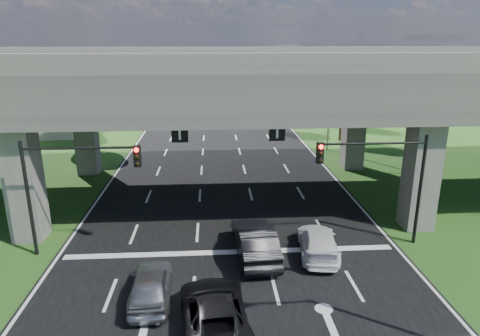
{
  "coord_description": "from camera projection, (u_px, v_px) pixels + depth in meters",
  "views": [
    {
      "loc": [
        -0.85,
        -16.45,
        10.72
      ],
      "look_at": [
        0.74,
        7.43,
        3.39
      ],
      "focal_mm": 32.0,
      "sensor_mm": 36.0,
      "label": 1
    }
  ],
  "objects": [
    {
      "name": "signal_left",
      "position": [
        70.0,
        177.0,
        20.93
      ],
      "size": [
        5.76,
        0.54,
        6.0
      ],
      "color": "black",
      "rests_on": "ground"
    },
    {
      "name": "car_silver",
      "position": [
        151.0,
        284.0,
        18.0
      ],
      "size": [
        1.86,
        4.29,
        1.44
      ],
      "primitive_type": "imported",
      "rotation": [
        0.0,
        0.0,
        3.18
      ],
      "color": "#9B9EA2",
      "rests_on": "road"
    },
    {
      "name": "car_white",
      "position": [
        318.0,
        242.0,
        21.83
      ],
      "size": [
        2.45,
        4.79,
        1.33
      ],
      "primitive_type": "imported",
      "rotation": [
        0.0,
        0.0,
        3.01
      ],
      "color": "white",
      "rests_on": "road"
    },
    {
      "name": "car_dark",
      "position": [
        255.0,
        241.0,
        21.56
      ],
      "size": [
        2.16,
        5.32,
        1.72
      ],
      "primitive_type": "imported",
      "rotation": [
        0.0,
        0.0,
        3.21
      ],
      "color": "black",
      "rests_on": "road"
    },
    {
      "name": "ground",
      "position": [
        234.0,
        291.0,
        18.89
      ],
      "size": [
        160.0,
        160.0,
        0.0
      ],
      "primitive_type": "plane",
      "color": "#244B18",
      "rests_on": "ground"
    },
    {
      "name": "streetlight_beyond",
      "position": [
        295.0,
        76.0,
        55.98
      ],
      "size": [
        3.38,
        0.25,
        10.0
      ],
      "color": "gray",
      "rests_on": "ground"
    },
    {
      "name": "tree_right_near",
      "position": [
        343.0,
        99.0,
        45.11
      ],
      "size": [
        4.2,
        4.2,
        7.28
      ],
      "color": "black",
      "rests_on": "ground"
    },
    {
      "name": "road",
      "position": [
        226.0,
        205.0,
        28.42
      ],
      "size": [
        18.0,
        120.0,
        0.03
      ],
      "primitive_type": "cube",
      "color": "black",
      "rests_on": "ground"
    },
    {
      "name": "tree_left_near",
      "position": [
        76.0,
        101.0,
        41.4
      ],
      "size": [
        4.5,
        4.5,
        7.8
      ],
      "color": "black",
      "rests_on": "ground"
    },
    {
      "name": "tree_left_mid",
      "position": [
        71.0,
        97.0,
        49.03
      ],
      "size": [
        3.91,
        3.9,
        6.76
      ],
      "color": "black",
      "rests_on": "ground"
    },
    {
      "name": "car_trailing",
      "position": [
        215.0,
        313.0,
        16.11
      ],
      "size": [
        2.94,
        5.54,
        1.48
      ],
      "primitive_type": "imported",
      "rotation": [
        0.0,
        0.0,
        3.23
      ],
      "color": "black",
      "rests_on": "road"
    },
    {
      "name": "signal_right",
      "position": [
        382.0,
        170.0,
        21.92
      ],
      "size": [
        5.76,
        0.54,
        6.0
      ],
      "color": "black",
      "rests_on": "ground"
    },
    {
      "name": "tree_left_far",
      "position": [
        120.0,
        81.0,
        56.64
      ],
      "size": [
        4.8,
        4.8,
        8.32
      ],
      "color": "black",
      "rests_on": "ground"
    },
    {
      "name": "tree_right_mid",
      "position": [
        348.0,
        92.0,
        53.03
      ],
      "size": [
        3.91,
        3.9,
        6.76
      ],
      "color": "black",
      "rests_on": "ground"
    },
    {
      "name": "tree_right_far",
      "position": [
        303.0,
        81.0,
        60.22
      ],
      "size": [
        4.5,
        4.5,
        7.8
      ],
      "color": "black",
      "rests_on": "ground"
    },
    {
      "name": "overpass",
      "position": [
        224.0,
        82.0,
        28.02
      ],
      "size": [
        80.0,
        15.0,
        10.0
      ],
      "color": "#393734",
      "rests_on": "ground"
    },
    {
      "name": "streetlight_far",
      "position": [
        326.0,
        91.0,
        40.71
      ],
      "size": [
        3.38,
        0.25,
        10.0
      ],
      "color": "gray",
      "rests_on": "ground"
    }
  ]
}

